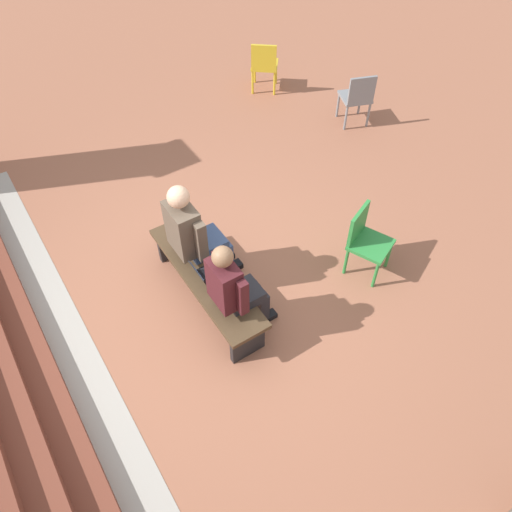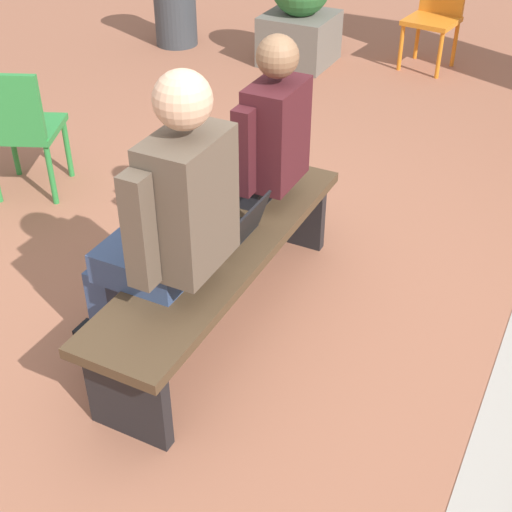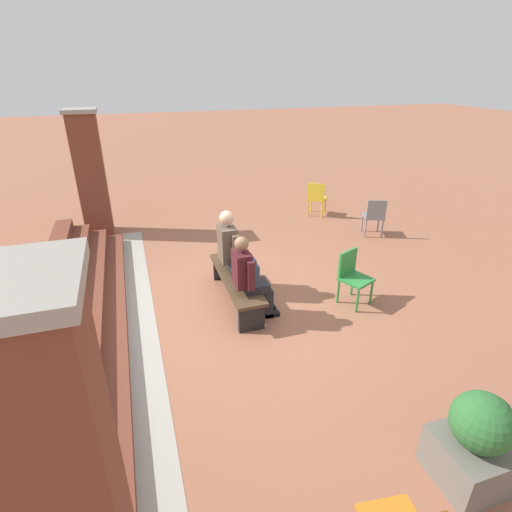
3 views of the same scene
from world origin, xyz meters
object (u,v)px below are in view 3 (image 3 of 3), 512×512
object	(u,v)px
person_adult	(234,250)
bench	(236,282)
planter	(475,443)
plastic_chair_far_right	(352,274)
plastic_chair_foreground	(317,197)
plastic_chair_by_pillar	(374,215)
laptop	(236,275)
person_student	(249,275)

from	to	relation	value
person_adult	bench	bearing A→B (deg)	167.71
person_adult	planter	xyz separation A→B (m)	(-3.85, -1.10, -0.31)
plastic_chair_far_right	plastic_chair_foreground	bearing A→B (deg)	-17.93
person_adult	plastic_chair_by_pillar	world-z (taller)	person_adult
plastic_chair_foreground	plastic_chair_far_right	size ratio (longest dim) A/B	1.00
bench	plastic_chair_foreground	world-z (taller)	plastic_chair_foreground
plastic_chair_foreground	bench	bearing A→B (deg)	138.15
bench	plastic_chair_foreground	xyz separation A→B (m)	(3.29, -2.95, 0.13)
plastic_chair_far_right	planter	distance (m)	3.03
plastic_chair_foreground	plastic_chair_far_right	distance (m)	4.03
plastic_chair_by_pillar	planter	bearing A→B (deg)	155.50
laptop	plastic_chair_by_pillar	world-z (taller)	plastic_chair_by_pillar
bench	plastic_chair_foreground	distance (m)	4.42
plastic_chair_by_pillar	laptop	bearing A→B (deg)	116.57
plastic_chair_foreground	planter	world-z (taller)	planter
bench	laptop	bearing A→B (deg)	170.06
person_adult	laptop	distance (m)	0.47
planter	laptop	bearing A→B (deg)	18.90
person_adult	plastic_chair_foreground	world-z (taller)	person_adult
bench	planter	world-z (taller)	planter
person_adult	plastic_chair_by_pillar	bearing A→B (deg)	-68.25
person_student	plastic_chair_far_right	distance (m)	1.66
person_student	plastic_chair_foreground	xyz separation A→B (m)	(3.77, -2.88, -0.22)
person_student	laptop	bearing A→B (deg)	10.59
plastic_chair_by_pillar	plastic_chair_far_right	xyz separation A→B (m)	(-2.26, 1.85, 0.00)
laptop	plastic_chair_far_right	bearing A→B (deg)	-105.39
planter	plastic_chair_foreground	bearing A→B (deg)	-14.61
laptop	plastic_chair_foreground	xyz separation A→B (m)	(3.36, -2.96, -0.02)
plastic_chair_far_right	planter	bearing A→B (deg)	169.82
person_student	plastic_chair_by_pillar	world-z (taller)	person_student
laptop	plastic_chair_foreground	bearing A→B (deg)	-41.38
person_student	bench	bearing A→B (deg)	7.69
plastic_chair_by_pillar	person_adult	bearing A→B (deg)	111.75
person_student	laptop	size ratio (longest dim) A/B	4.06
plastic_chair_foreground	plastic_chair_by_pillar	world-z (taller)	same
plastic_chair_foreground	planter	distance (m)	7.04
plastic_chair_far_right	planter	xyz separation A→B (m)	(-2.98, 0.54, -0.04)
laptop	plastic_chair_far_right	world-z (taller)	plastic_chair_far_right
laptop	plastic_chair_far_right	xyz separation A→B (m)	(-0.47, -1.72, -0.02)
person_student	planter	bearing A→B (deg)	-160.03
person_adult	plastic_chair_by_pillar	size ratio (longest dim) A/B	1.67
laptop	plastic_chair_by_pillar	distance (m)	3.99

